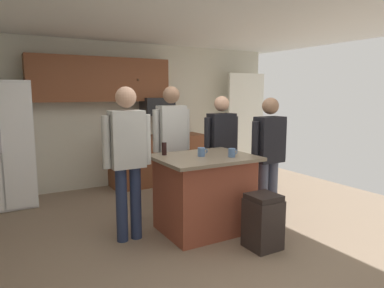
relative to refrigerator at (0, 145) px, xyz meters
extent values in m
plane|color=#7F6B56|center=(2.00, -2.38, -0.94)|extent=(7.04, 7.04, 0.00)
plane|color=white|center=(2.00, -2.38, 1.66)|extent=(7.04, 7.04, 0.00)
cube|color=beige|center=(2.00, 0.42, 0.36)|extent=(6.40, 0.10, 2.60)
cube|color=white|center=(4.60, 0.02, 0.16)|extent=(0.90, 0.06, 2.00)
cube|color=brown|center=(1.60, 0.22, 0.98)|extent=(2.40, 0.35, 0.75)
sphere|color=#4C3823|center=(2.20, 0.03, 0.98)|extent=(0.04, 0.04, 0.04)
cube|color=brown|center=(2.60, 0.10, -0.49)|extent=(1.80, 0.60, 0.90)
sphere|color=#4C3823|center=(3.05, -0.22, -0.49)|extent=(0.04, 0.04, 0.04)
cube|color=white|center=(0.00, 0.02, 0.00)|extent=(0.88, 0.70, 1.88)
cube|color=white|center=(0.22, -0.35, 0.00)|extent=(0.42, 0.04, 1.80)
cylinder|color=#B2B2B7|center=(0.00, -0.38, 0.09)|extent=(0.02, 0.02, 0.35)
cube|color=black|center=(2.60, 0.12, 0.51)|extent=(0.56, 0.40, 0.32)
cube|color=brown|center=(2.14, -2.29, -0.49)|extent=(1.02, 0.81, 0.90)
cube|color=#756651|center=(2.14, -2.29, -0.02)|extent=(1.16, 0.95, 0.04)
cylinder|color=#232D4C|center=(2.71, -1.70, -0.54)|extent=(0.13, 0.13, 0.80)
cylinder|color=#232D4C|center=(2.88, -1.70, -0.54)|extent=(0.13, 0.13, 0.80)
cube|color=black|center=(2.79, -1.70, 0.17)|extent=(0.38, 0.22, 0.60)
sphere|color=tan|center=(2.79, -1.70, 0.61)|extent=(0.22, 0.22, 0.22)
cylinder|color=black|center=(2.55, -1.70, 0.15)|extent=(0.09, 0.09, 0.54)
cylinder|color=black|center=(3.03, -1.70, 0.15)|extent=(0.09, 0.09, 0.54)
cylinder|color=#4C5166|center=(2.97, -2.42, -0.54)|extent=(0.13, 0.13, 0.80)
cylinder|color=#4C5166|center=(3.14, -2.42, -0.54)|extent=(0.13, 0.13, 0.80)
cube|color=black|center=(3.06, -2.42, 0.16)|extent=(0.38, 0.22, 0.60)
sphere|color=#8C664C|center=(3.06, -2.42, 0.59)|extent=(0.22, 0.22, 0.22)
cylinder|color=black|center=(2.82, -2.42, 0.14)|extent=(0.09, 0.09, 0.54)
cylinder|color=black|center=(3.30, -2.42, 0.14)|extent=(0.09, 0.09, 0.54)
cylinder|color=#232D4C|center=(1.15, -2.10, -0.51)|extent=(0.13, 0.13, 0.86)
cylinder|color=#232D4C|center=(1.32, -2.10, -0.51)|extent=(0.13, 0.13, 0.86)
cube|color=#B7B7B2|center=(1.23, -2.10, 0.24)|extent=(0.38, 0.22, 0.65)
sphere|color=tan|center=(1.23, -2.10, 0.71)|extent=(0.23, 0.23, 0.23)
cylinder|color=#B7B7B2|center=(0.99, -2.10, 0.23)|extent=(0.09, 0.09, 0.58)
cylinder|color=#B7B7B2|center=(1.47, -2.10, 0.23)|extent=(0.09, 0.09, 0.58)
cylinder|color=#232D4C|center=(2.02, -1.46, -0.50)|extent=(0.13, 0.13, 0.87)
cylinder|color=#232D4C|center=(2.19, -1.46, -0.50)|extent=(0.13, 0.13, 0.87)
cube|color=#B7B7B2|center=(2.11, -1.46, 0.26)|extent=(0.38, 0.22, 0.65)
sphere|color=#8C664C|center=(2.11, -1.46, 0.73)|extent=(0.24, 0.24, 0.24)
cylinder|color=#B7B7B2|center=(1.87, -1.46, 0.24)|extent=(0.09, 0.09, 0.59)
cylinder|color=#B7B7B2|center=(2.35, -1.46, 0.24)|extent=(0.09, 0.09, 0.59)
cylinder|color=black|center=(1.74, -1.99, 0.08)|extent=(0.06, 0.06, 0.16)
cylinder|color=#4C6B99|center=(2.39, -2.51, 0.05)|extent=(0.08, 0.08, 0.10)
torus|color=#4C6B99|center=(2.45, -2.51, 0.06)|extent=(0.06, 0.01, 0.06)
cylinder|color=#4C6B99|center=(2.10, -2.29, 0.05)|extent=(0.09, 0.09, 0.11)
torus|color=#4C6B99|center=(2.16, -2.29, 0.06)|extent=(0.06, 0.01, 0.06)
cube|color=black|center=(2.43, -3.04, -0.67)|extent=(0.34, 0.34, 0.55)
cube|color=black|center=(2.43, -3.04, -0.36)|extent=(0.32, 0.32, 0.06)
camera|label=1|loc=(-0.06, -5.83, 0.77)|focal=32.56mm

